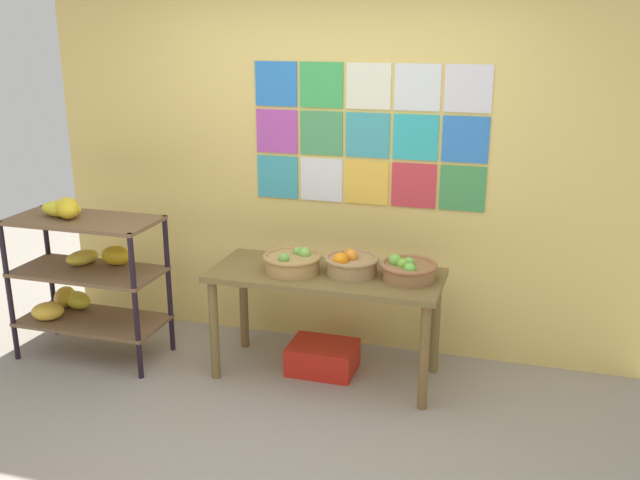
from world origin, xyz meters
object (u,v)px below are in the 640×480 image
object	(u,v)px
fruit_basket_centre	(408,269)
produce_crate_under_table	(323,357)
display_table	(326,287)
banana_shelf_unit	(82,268)
fruit_basket_back_left	(351,264)
fruit_basket_back_right	(293,262)

from	to	relation	value
fruit_basket_centre	produce_crate_under_table	xyz separation A→B (m)	(-0.56, 0.03, -0.69)
display_table	produce_crate_under_table	bearing A→B (deg)	126.14
banana_shelf_unit	fruit_basket_back_left	bearing A→B (deg)	5.21
fruit_basket_centre	fruit_basket_back_left	distance (m)	0.36
banana_shelf_unit	display_table	size ratio (longest dim) A/B	0.76
fruit_basket_back_right	produce_crate_under_table	distance (m)	0.72
fruit_basket_centre	fruit_basket_back_right	bearing A→B (deg)	-175.32
fruit_basket_back_left	banana_shelf_unit	bearing A→B (deg)	-174.79
display_table	fruit_basket_back_right	xyz separation A→B (m)	(-0.21, -0.04, 0.16)
banana_shelf_unit	display_table	xyz separation A→B (m)	(1.71, 0.16, -0.01)
banana_shelf_unit	fruit_basket_centre	bearing A→B (deg)	4.41
produce_crate_under_table	fruit_basket_back_right	bearing A→B (deg)	-152.59
banana_shelf_unit	fruit_basket_back_right	xyz separation A→B (m)	(1.50, 0.11, 0.16)
banana_shelf_unit	fruit_basket_back_left	xyz separation A→B (m)	(1.87, 0.17, 0.16)
fruit_basket_centre	produce_crate_under_table	size ratio (longest dim) A/B	0.80
fruit_basket_back_right	produce_crate_under_table	world-z (taller)	fruit_basket_back_right
fruit_basket_centre	display_table	bearing A→B (deg)	-178.26
fruit_basket_centre	fruit_basket_back_right	xyz separation A→B (m)	(-0.73, -0.06, -0.00)
fruit_basket_centre	fruit_basket_back_right	distance (m)	0.73
banana_shelf_unit	fruit_basket_back_right	distance (m)	1.51
fruit_basket_back_left	fruit_basket_back_right	size ratio (longest dim) A/B	0.93
fruit_basket_centre	produce_crate_under_table	bearing A→B (deg)	176.84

